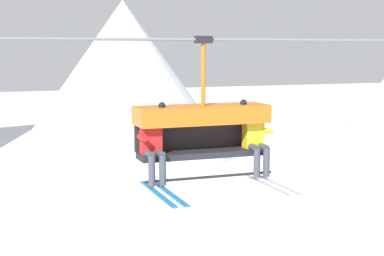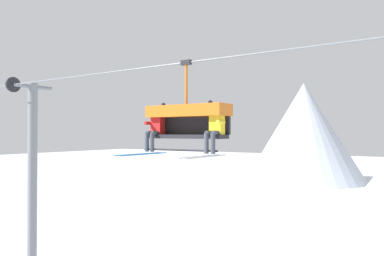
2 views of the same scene
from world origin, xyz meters
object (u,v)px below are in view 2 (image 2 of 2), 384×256
(lift_tower_near, at_px, (32,182))
(chairlift_chair, at_px, (188,117))
(skier_red, at_px, (155,128))
(skier_yellow, at_px, (214,127))

(lift_tower_near, relative_size, chairlift_chair, 3.61)
(skier_red, bearing_deg, chairlift_chair, 13.38)
(lift_tower_near, height_order, chairlift_chair, lift_tower_near)
(skier_red, xyz_separation_m, skier_yellow, (1.80, 0.00, 0.00))
(skier_red, bearing_deg, skier_yellow, 0.00)
(lift_tower_near, xyz_separation_m, skier_red, (6.84, -0.92, 2.04))
(lift_tower_near, bearing_deg, skier_yellow, -6.09)
(lift_tower_near, height_order, skier_yellow, lift_tower_near)
(skier_red, distance_m, skier_yellow, 1.80)
(chairlift_chair, xyz_separation_m, skier_yellow, (0.90, -0.21, -0.27))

